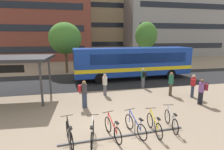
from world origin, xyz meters
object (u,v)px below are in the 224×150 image
object	(u,v)px
parked_bicycle_red_2	(113,129)
transit_shelter	(6,60)
parked_bicycle_white_1	(92,133)
street_tree_1	(146,35)
city_bus	(133,62)
parked_bicycle_black_0	(70,134)
commuter_red_pack_3	(84,92)
parked_bicycle_silver_5	(171,121)
commuter_red_pack_1	(171,82)
commuter_maroon_pack_0	(202,90)
street_tree_0	(65,38)
parked_bicycle_blue_3	(135,126)
commuter_red_pack_5	(193,84)
commuter_black_pack_4	(143,77)
parked_bicycle_yellow_4	(154,125)
commuter_red_pack_2	(105,83)

from	to	relation	value
parked_bicycle_red_2	transit_shelter	bearing A→B (deg)	32.95
parked_bicycle_white_1	street_tree_1	xyz separation A→B (m)	(10.19, 19.47, 4.16)
city_bus	parked_bicycle_white_1	distance (m)	11.72
parked_bicycle_black_0	parked_bicycle_white_1	bearing A→B (deg)	-109.18
commuter_red_pack_3	street_tree_1	distance (m)	19.19
parked_bicycle_silver_5	commuter_red_pack_1	xyz separation A→B (m)	(2.49, 4.42, 0.63)
commuter_maroon_pack_0	street_tree_0	world-z (taller)	street_tree_0
parked_bicycle_white_1	parked_bicycle_silver_5	world-z (taller)	same
transit_shelter	commuter_maroon_pack_0	size ratio (longest dim) A/B	3.36
parked_bicycle_blue_3	parked_bicycle_silver_5	xyz separation A→B (m)	(1.82, 0.14, 0.00)
transit_shelter	commuter_red_pack_5	xyz separation A→B (m)	(12.46, -1.72, -1.84)
parked_bicycle_white_1	street_tree_1	world-z (taller)	street_tree_1
parked_bicycle_white_1	transit_shelter	xyz separation A→B (m)	(-4.93, 5.79, 2.41)
commuter_red_pack_1	street_tree_1	distance (m)	15.61
street_tree_0	commuter_red_pack_3	bearing A→B (deg)	-82.16
parked_bicycle_blue_3	commuter_maroon_pack_0	size ratio (longest dim) A/B	1.01
commuter_maroon_pack_0	commuter_red_pack_5	xyz separation A→B (m)	(0.32, 1.31, -0.00)
transit_shelter	commuter_red_pack_1	world-z (taller)	transit_shelter
commuter_red_pack_5	commuter_maroon_pack_0	bearing A→B (deg)	-158.08
parked_bicycle_blue_3	commuter_red_pack_5	distance (m)	6.83
city_bus	commuter_red_pack_1	world-z (taller)	city_bus
parked_bicycle_black_0	commuter_red_pack_1	xyz separation A→B (m)	(7.13, 4.66, 0.63)
parked_bicycle_silver_5	commuter_black_pack_4	distance (m)	6.81
parked_bicycle_yellow_4	commuter_red_pack_2	distance (m)	5.81
parked_bicycle_yellow_4	parked_bicycle_red_2	bearing A→B (deg)	91.82
commuter_red_pack_3	street_tree_0	xyz separation A→B (m)	(-1.57, 11.37, 3.13)
transit_shelter	street_tree_0	bearing A→B (deg)	74.35
commuter_maroon_pack_0	commuter_red_pack_3	distance (m)	7.43
city_bus	commuter_red_pack_1	xyz separation A→B (m)	(1.10, -5.67, -0.76)
commuter_black_pack_4	street_tree_0	size ratio (longest dim) A/B	0.28
city_bus	commuter_red_pack_1	distance (m)	5.82
transit_shelter	commuter_maroon_pack_0	bearing A→B (deg)	-10.68
city_bus	parked_bicycle_blue_3	bearing A→B (deg)	69.61
transit_shelter	commuter_red_pack_5	size ratio (longest dim) A/B	3.38
parked_bicycle_blue_3	commuter_maroon_pack_0	distance (m)	5.90
parked_bicycle_black_0	commuter_red_pack_3	size ratio (longest dim) A/B	1.00
street_tree_1	commuter_maroon_pack_0	bearing A→B (deg)	-100.12
parked_bicycle_white_1	commuter_black_pack_4	distance (m)	8.62
commuter_red_pack_3	commuter_red_pack_1	bearing A→B (deg)	25.24
parked_bicycle_red_2	parked_bicycle_black_0	bearing A→B (deg)	78.27
parked_bicycle_yellow_4	street_tree_0	distance (m)	16.04
commuter_maroon_pack_0	commuter_black_pack_4	distance (m)	4.84
commuter_black_pack_4	street_tree_1	world-z (taller)	street_tree_1
parked_bicycle_white_1	commuter_maroon_pack_0	xyz separation A→B (m)	(7.21, 2.76, 0.57)
parked_bicycle_silver_5	parked_bicycle_red_2	bearing A→B (deg)	103.68
parked_bicycle_white_1	parked_bicycle_blue_3	bearing A→B (deg)	-74.68
commuter_red_pack_1	street_tree_0	size ratio (longest dim) A/B	0.29
parked_bicycle_silver_5	commuter_maroon_pack_0	bearing A→B (deg)	-45.85
commuter_black_pack_4	street_tree_1	xyz separation A→B (m)	(5.24, 12.43, 3.58)
parked_bicycle_yellow_4	street_tree_1	size ratio (longest dim) A/B	0.26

